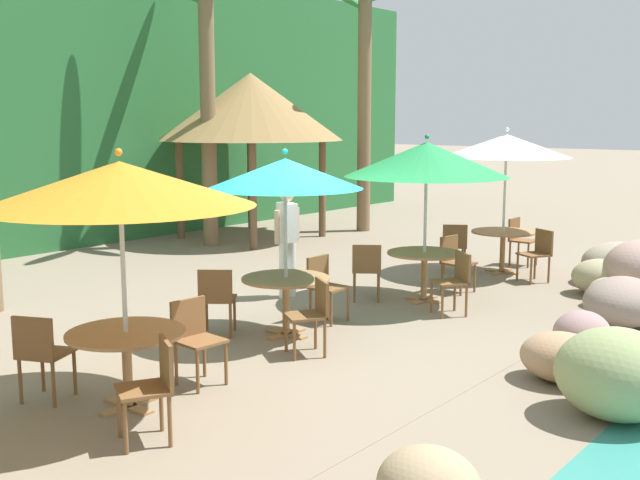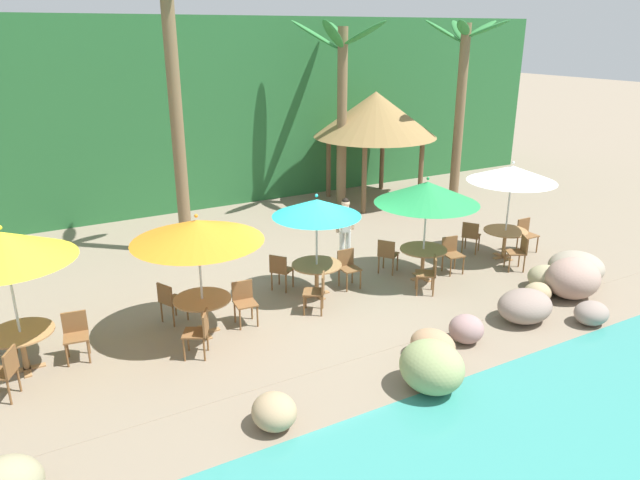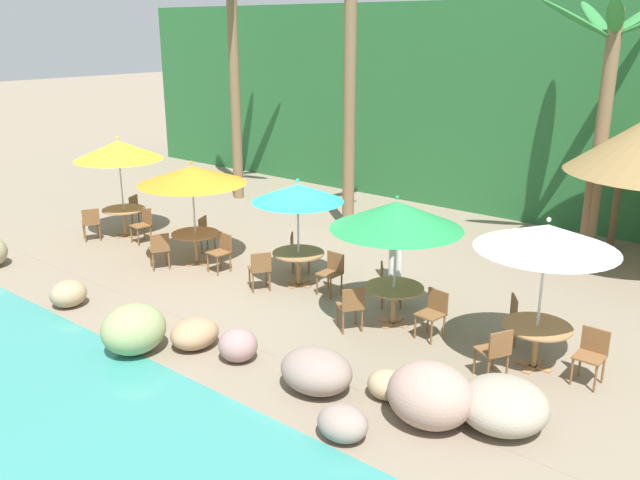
# 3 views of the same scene
# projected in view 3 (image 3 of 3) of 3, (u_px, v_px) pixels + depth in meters

# --- Properties ---
(ground_plane) EXTENTS (120.00, 120.00, 0.00)m
(ground_plane) POSITION_uv_depth(u_px,v_px,m) (294.00, 286.00, 14.29)
(ground_plane) COLOR gray
(terrace_deck) EXTENTS (18.00, 5.20, 0.01)m
(terrace_deck) POSITION_uv_depth(u_px,v_px,m) (294.00, 286.00, 14.28)
(terrace_deck) COLOR gray
(terrace_deck) RESTS_ON ground
(foliage_backdrop) EXTENTS (28.00, 2.40, 6.00)m
(foliage_backdrop) POSITION_uv_depth(u_px,v_px,m) (492.00, 107.00, 20.01)
(foliage_backdrop) COLOR #286633
(foliage_backdrop) RESTS_ON ground
(rock_seawall) EXTENTS (13.53, 3.01, 0.89)m
(rock_seawall) POSITION_uv_depth(u_px,v_px,m) (288.00, 359.00, 10.43)
(rock_seawall) COLOR gray
(rock_seawall) RESTS_ON ground
(umbrella_yellow) EXTENTS (2.23, 2.23, 2.64)m
(umbrella_yellow) POSITION_uv_depth(u_px,v_px,m) (118.00, 150.00, 17.03)
(umbrella_yellow) COLOR silver
(umbrella_yellow) RESTS_ON ground
(dining_table_yellow) EXTENTS (1.10, 1.10, 0.74)m
(dining_table_yellow) POSITION_uv_depth(u_px,v_px,m) (124.00, 213.00, 17.54)
(dining_table_yellow) COLOR #A37547
(dining_table_yellow) RESTS_ON ground
(chair_yellow_seaward) EXTENTS (0.47, 0.48, 0.87)m
(chair_yellow_seaward) POSITION_uv_depth(u_px,v_px,m) (143.00, 223.00, 17.04)
(chair_yellow_seaward) COLOR brown
(chair_yellow_seaward) RESTS_ON ground
(chair_yellow_inland) EXTENTS (0.56, 0.56, 0.87)m
(chair_yellow_inland) POSITION_uv_depth(u_px,v_px,m) (138.00, 209.00, 18.38)
(chair_yellow_inland) COLOR brown
(chair_yellow_inland) RESTS_ON ground
(chair_yellow_left) EXTENTS (0.57, 0.57, 0.87)m
(chair_yellow_left) POSITION_uv_depth(u_px,v_px,m) (91.00, 222.00, 17.16)
(chair_yellow_left) COLOR brown
(chair_yellow_left) RESTS_ON ground
(umbrella_orange) EXTENTS (2.45, 2.45, 2.43)m
(umbrella_orange) POSITION_uv_depth(u_px,v_px,m) (192.00, 175.00, 15.03)
(umbrella_orange) COLOR silver
(umbrella_orange) RESTS_ON ground
(dining_table_orange) EXTENTS (1.10, 1.10, 0.74)m
(dining_table_orange) POSITION_uv_depth(u_px,v_px,m) (196.00, 238.00, 15.48)
(dining_table_orange) COLOR #A37547
(dining_table_orange) RESTS_ON ground
(chair_orange_seaward) EXTENTS (0.45, 0.46, 0.87)m
(chair_orange_seaward) POSITION_uv_depth(u_px,v_px,m) (222.00, 250.00, 15.01)
(chair_orange_seaward) COLOR brown
(chair_orange_seaward) RESTS_ON ground
(chair_orange_inland) EXTENTS (0.56, 0.56, 0.87)m
(chair_orange_inland) POSITION_uv_depth(u_px,v_px,m) (207.00, 232.00, 16.32)
(chair_orange_inland) COLOR brown
(chair_orange_inland) RESTS_ON ground
(chair_orange_left) EXTENTS (0.58, 0.57, 0.87)m
(chair_orange_left) POSITION_uv_depth(u_px,v_px,m) (160.00, 248.00, 15.12)
(chair_orange_left) COLOR brown
(chair_orange_left) RESTS_ON ground
(umbrella_teal) EXTENTS (1.91, 1.91, 2.33)m
(umbrella_teal) POSITION_uv_depth(u_px,v_px,m) (298.00, 193.00, 13.73)
(umbrella_teal) COLOR silver
(umbrella_teal) RESTS_ON ground
(dining_table_teal) EXTENTS (1.10, 1.10, 0.74)m
(dining_table_teal) POSITION_uv_depth(u_px,v_px,m) (298.00, 258.00, 14.16)
(dining_table_teal) COLOR #A37547
(dining_table_teal) RESTS_ON ground
(chair_teal_seaward) EXTENTS (0.43, 0.43, 0.87)m
(chair_teal_seaward) POSITION_uv_depth(u_px,v_px,m) (332.00, 270.00, 13.74)
(chair_teal_seaward) COLOR brown
(chair_teal_seaward) RESTS_ON ground
(chair_teal_inland) EXTENTS (0.59, 0.59, 0.87)m
(chair_teal_inland) POSITION_uv_depth(u_px,v_px,m) (297.00, 250.00, 15.01)
(chair_teal_inland) COLOR brown
(chair_teal_inland) RESTS_ON ground
(chair_teal_left) EXTENTS (0.59, 0.59, 0.87)m
(chair_teal_left) POSITION_uv_depth(u_px,v_px,m) (260.00, 268.00, 13.87)
(chair_teal_left) COLOR brown
(chair_teal_left) RESTS_ON ground
(umbrella_green) EXTENTS (2.40, 2.40, 2.46)m
(umbrella_green) POSITION_uv_depth(u_px,v_px,m) (397.00, 215.00, 11.84)
(umbrella_green) COLOR silver
(umbrella_green) RESTS_ON ground
(dining_table_green) EXTENTS (1.10, 1.10, 0.74)m
(dining_table_green) POSITION_uv_depth(u_px,v_px,m) (394.00, 293.00, 12.29)
(dining_table_green) COLOR #A37547
(dining_table_green) RESTS_ON ground
(chair_green_seaward) EXTENTS (0.47, 0.48, 0.87)m
(chair_green_seaward) POSITION_uv_depth(u_px,v_px,m) (434.00, 310.00, 11.79)
(chair_green_seaward) COLOR brown
(chair_green_seaward) RESTS_ON ground
(chair_green_inland) EXTENTS (0.59, 0.59, 0.87)m
(chair_green_inland) POSITION_uv_depth(u_px,v_px,m) (387.00, 281.00, 13.13)
(chair_green_inland) COLOR brown
(chair_green_inland) RESTS_ON ground
(chair_green_left) EXTENTS (0.59, 0.59, 0.87)m
(chair_green_left) POSITION_uv_depth(u_px,v_px,m) (351.00, 305.00, 12.02)
(chair_green_left) COLOR brown
(chair_green_left) RESTS_ON ground
(umbrella_white) EXTENTS (2.20, 2.20, 2.53)m
(umbrella_white) POSITION_uv_depth(u_px,v_px,m) (547.00, 237.00, 10.21)
(umbrella_white) COLOR silver
(umbrella_white) RESTS_ON ground
(dining_table_white) EXTENTS (1.10, 1.10, 0.74)m
(dining_table_white) POSITION_uv_depth(u_px,v_px,m) (537.00, 333.00, 10.70)
(dining_table_white) COLOR #A37547
(dining_table_white) RESTS_ON ground
(chair_white_seaward) EXTENTS (0.42, 0.43, 0.87)m
(chair_white_seaward) POSITION_uv_depth(u_px,v_px,m) (592.00, 352.00, 10.28)
(chair_white_seaward) COLOR brown
(chair_white_seaward) RESTS_ON ground
(chair_white_inland) EXTENTS (0.59, 0.59, 0.87)m
(chair_white_inland) POSITION_uv_depth(u_px,v_px,m) (520.00, 316.00, 11.55)
(chair_white_inland) COLOR brown
(chair_white_inland) RESTS_ON ground
(chair_white_left) EXTENTS (0.58, 0.57, 0.87)m
(chair_white_left) POSITION_uv_depth(u_px,v_px,m) (496.00, 350.00, 10.34)
(chair_white_left) COLOR brown
(chair_white_left) RESTS_ON ground
(palm_tree_nearest) EXTENTS (3.52, 3.45, 7.18)m
(palm_tree_nearest) POSITION_uv_depth(u_px,v_px,m) (233.00, 40.00, 20.24)
(palm_tree_nearest) COLOR brown
(palm_tree_nearest) RESTS_ON ground
(palm_tree_second) EXTENTS (2.71, 2.70, 7.04)m
(palm_tree_second) POSITION_uv_depth(u_px,v_px,m) (350.00, 62.00, 17.01)
(palm_tree_second) COLOR brown
(palm_tree_second) RESTS_ON ground
(palm_tree_third) EXTENTS (3.16, 3.44, 5.91)m
(palm_tree_third) POSITION_uv_depth(u_px,v_px,m) (607.00, 92.00, 14.98)
(palm_tree_third) COLOR brown
(palm_tree_third) RESTS_ON ground
(waiter_in_white) EXTENTS (0.52, 0.39, 1.70)m
(waiter_in_white) POSITION_uv_depth(u_px,v_px,m) (396.00, 240.00, 14.11)
(waiter_in_white) COLOR white
(waiter_in_white) RESTS_ON ground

